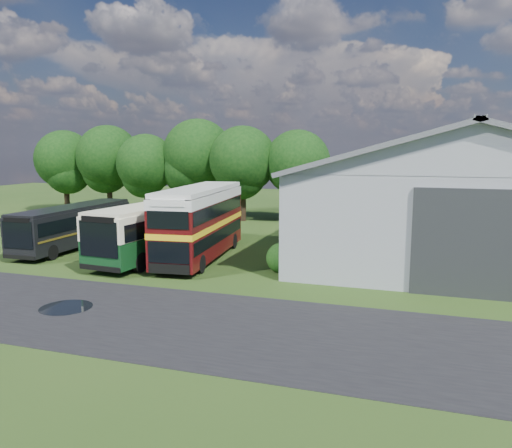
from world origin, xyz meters
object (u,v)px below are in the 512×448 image
(storage_shed, at_px, (456,187))
(bus_maroon_double, at_px, (200,223))
(bus_green_single, at_px, (164,227))
(bus_dark_single, at_px, (74,226))

(storage_shed, bearing_deg, bus_maroon_double, -150.98)
(bus_green_single, relative_size, bus_maroon_double, 1.19)
(storage_shed, xyz_separation_m, bus_dark_single, (-24.67, -7.89, -2.63))
(storage_shed, bearing_deg, bus_dark_single, -162.27)
(bus_dark_single, bearing_deg, storage_shed, 16.08)
(bus_green_single, xyz_separation_m, bus_maroon_double, (2.62, -0.25, 0.41))
(bus_green_single, bearing_deg, bus_dark_single, -176.50)
(bus_maroon_double, relative_size, bus_dark_single, 1.00)
(storage_shed, distance_m, bus_green_single, 19.55)
(bus_green_single, height_order, bus_dark_single, bus_green_single)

